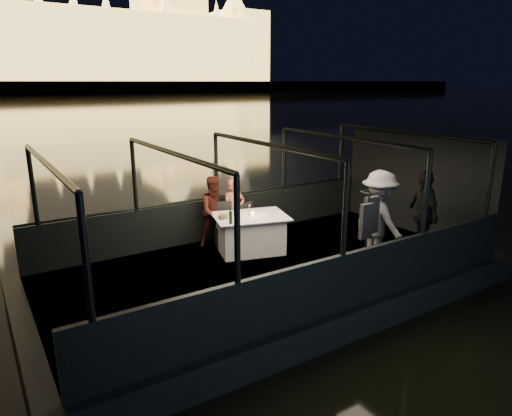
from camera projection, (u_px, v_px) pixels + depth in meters
boat_hull at (267, 291)px, 8.73m from camera, size 8.60×4.40×1.00m
boat_deck at (267, 267)px, 8.61m from camera, size 8.00×4.00×0.04m
gunwale_port at (217, 218)px, 10.11m from camera, size 8.00×0.08×0.90m
gunwale_starboard at (341, 282)px, 6.85m from camera, size 8.00×0.08×0.90m
cabin_glass_port at (216, 167)px, 9.80m from camera, size 8.00×0.02×1.40m
cabin_glass_starboard at (345, 209)px, 6.55m from camera, size 8.00×0.02×1.40m
cabin_roof_glass at (268, 145)px, 7.99m from camera, size 8.00×4.00×0.02m
end_wall_fore at (25, 250)px, 6.23m from camera, size 0.02×4.00×2.30m
end_wall_aft at (414, 183)px, 10.36m from camera, size 0.02×4.00×2.30m
canopy_ribs at (268, 208)px, 8.29m from camera, size 8.00×4.00×2.30m
dining_table_central at (251, 234)px, 9.25m from camera, size 1.68×1.40×0.77m
chair_port_left at (226, 226)px, 9.52m from camera, size 0.55×0.55×0.93m
chair_port_right at (251, 223)px, 9.75m from camera, size 0.50×0.50×0.84m
coat_stand at (367, 228)px, 7.95m from camera, size 0.45×0.36×1.59m
person_woman_coral at (234, 208)px, 9.76m from camera, size 0.52×0.38×1.38m
person_man_maroon at (215, 211)px, 9.53m from camera, size 0.77×0.62×1.49m
passenger_stripe at (379, 222)px, 8.45m from camera, size 0.80×1.25×1.83m
passenger_dark at (423, 214)px, 8.98m from camera, size 0.82×1.11×1.73m
wine_bottle at (231, 216)px, 8.59m from camera, size 0.08×0.08×0.30m
bread_basket at (223, 217)px, 8.93m from camera, size 0.19×0.19×0.08m
amber_candle at (253, 214)px, 9.13m from camera, size 0.06×0.06×0.08m
plate_near at (263, 216)px, 9.11m from camera, size 0.29×0.29×0.02m
plate_far at (226, 218)px, 8.98m from camera, size 0.31×0.31×0.02m
wine_glass_white at (230, 218)px, 8.65m from camera, size 0.08×0.08×0.19m
wine_glass_red at (249, 209)px, 9.31m from camera, size 0.07×0.07×0.17m
wine_glass_empty at (249, 214)px, 8.91m from camera, size 0.07×0.07×0.18m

